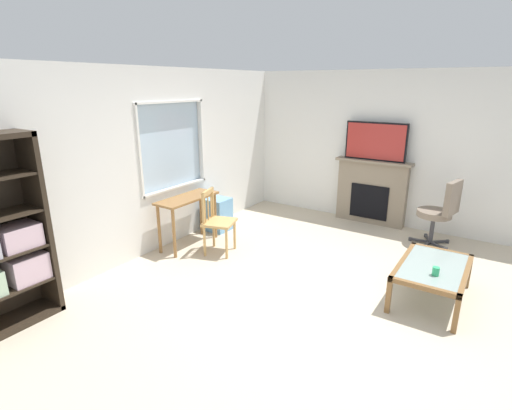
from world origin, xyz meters
The scene contains 11 objects.
ground centered at (0.00, 0.00, -0.01)m, with size 6.52×6.03×0.02m, color beige.
wall_back_with_window centered at (-0.03, 2.51, 1.23)m, with size 5.52×0.15×2.50m.
wall_right centered at (2.82, 0.00, 1.25)m, with size 0.12×5.23×2.50m, color white.
desk_under_window centered at (0.23, 2.16, 0.60)m, with size 0.98×0.38×0.73m.
wooden_chair centered at (0.25, 1.65, 0.46)m, with size 0.52×0.51×0.90m.
plastic_drawer_unit centered at (0.94, 2.21, 0.27)m, with size 0.35×0.40×0.53m, color #72ADDB.
fireplace centered at (2.67, 0.26, 0.54)m, with size 0.26×1.24×1.08m.
tv centered at (2.65, 0.26, 1.39)m, with size 0.06×0.99×0.62m.
office_chair centered at (2.19, -0.90, 0.55)m, with size 0.58×0.60×1.00m.
coffee_table centered at (0.55, -1.10, 0.36)m, with size 1.09×0.68×0.41m.
sippy_cup centered at (0.31, -1.16, 0.46)m, with size 0.07×0.07×0.09m, color #33B770.
Camera 1 is at (-3.69, -1.59, 2.28)m, focal length 27.31 mm.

